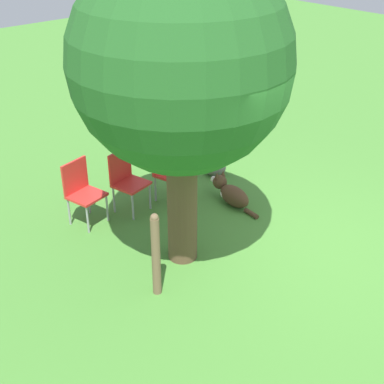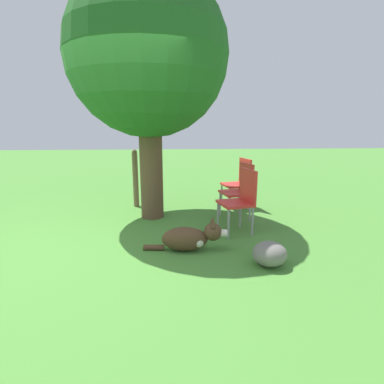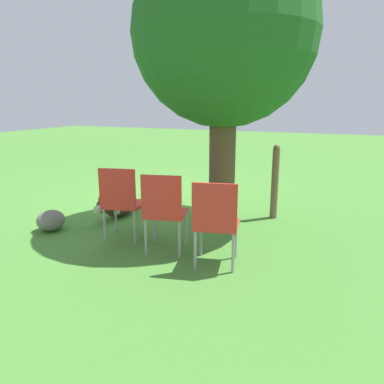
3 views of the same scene
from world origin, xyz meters
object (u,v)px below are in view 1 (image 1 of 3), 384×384
red_chair_0 (168,167)px  red_chair_2 (82,189)px  dog (231,193)px  red_chair_1 (126,177)px  fence_post (156,254)px  oak_tree (181,64)px

red_chair_0 → red_chair_2: same height
dog → red_chair_1: (0.88, 1.25, 0.35)m
red_chair_0 → red_chair_1: bearing=-114.9°
red_chair_1 → red_chair_2: size_ratio=1.00×
red_chair_1 → dog: bearing=41.7°
dog → red_chair_0: red_chair_0 is taller
red_chair_0 → red_chair_1: same height
dog → red_chair_0: (0.75, 0.60, 0.35)m
red_chair_0 → red_chair_2: bearing=-114.9°
fence_post → red_chair_1: size_ratio=1.18×
fence_post → red_chair_1: fence_post is taller
oak_tree → red_chair_1: size_ratio=4.12×
red_chair_2 → red_chair_1: bearing=65.1°
dog → red_chair_2: (1.02, 1.90, 0.35)m
dog → red_chair_0: 1.02m
red_chair_1 → fence_post: bearing=-38.8°
oak_tree → red_chair_0: (1.29, -0.82, -1.97)m
dog → red_chair_0: size_ratio=1.13×
dog → red_chair_1: red_chair_1 is taller
oak_tree → red_chair_1: oak_tree is taller
oak_tree → fence_post: oak_tree is taller
oak_tree → red_chair_2: (1.57, 0.48, -1.97)m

